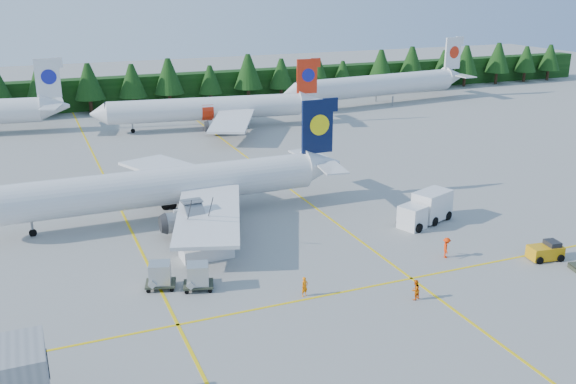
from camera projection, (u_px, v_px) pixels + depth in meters
name	position (u px, v px, depth m)	size (l,w,h in m)	color
ground	(317.00, 262.00, 57.14)	(320.00, 320.00, 0.00)	#9B9B96
taxi_stripe_a	(122.00, 212.00, 69.57)	(0.25, 120.00, 0.01)	yellow
taxi_stripe_b	(292.00, 190.00, 76.87)	(0.25, 120.00, 0.01)	yellow
taxi_stripe_cross	(348.00, 291.00, 51.88)	(80.00, 0.25, 0.01)	yellow
treeline_hedge	(143.00, 91.00, 128.10)	(220.00, 4.00, 6.00)	black
airliner_navy	(153.00, 189.00, 66.33)	(39.29, 32.36, 11.43)	silver
airliner_red	(203.00, 109.00, 107.78)	(38.28, 31.31, 11.16)	silver
airliner_far_right	(371.00, 86.00, 128.30)	(43.13, 8.72, 12.56)	silver
airstairs	(205.00, 246.00, 58.31)	(4.66, 6.33, 4.16)	silver
service_truck	(425.00, 209.00, 66.03)	(6.95, 4.54, 3.16)	silver
baggage_tug	(546.00, 251.00, 57.59)	(3.19, 2.02, 1.60)	#CE8C0B
uld_pair	(179.00, 275.00, 51.91)	(5.63, 3.81, 1.86)	#2F3425
crew_a	(305.00, 287.00, 50.83)	(0.59, 0.39, 1.62)	orange
crew_b	(415.00, 290.00, 50.27)	(0.81, 0.63, 1.67)	#E95D04
crew_c	(446.00, 248.00, 57.90)	(0.79, 0.53, 1.91)	#FE3205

